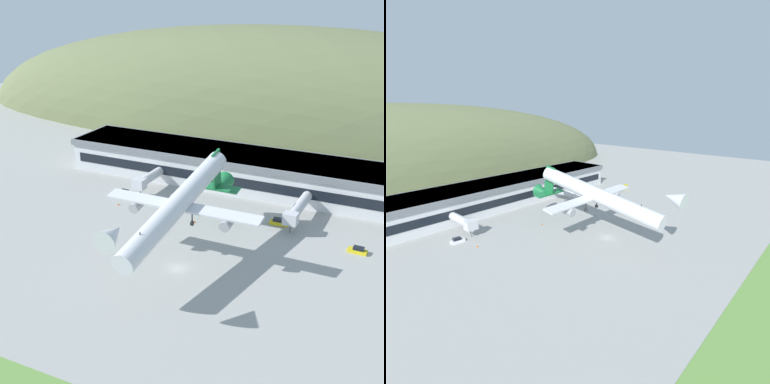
% 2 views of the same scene
% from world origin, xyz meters
% --- Properties ---
extents(ground_plane, '(377.88, 377.88, 0.00)m').
position_xyz_m(ground_plane, '(0.00, 0.00, 0.00)').
color(ground_plane, '#9E9E99').
extents(hill_backdrop, '(291.99, 75.64, 80.66)m').
position_xyz_m(hill_backdrop, '(-12.94, 116.45, 0.00)').
color(hill_backdrop, '#667047').
rests_on(hill_backdrop, ground_plane).
extents(terminal_building, '(110.16, 19.67, 9.87)m').
position_xyz_m(terminal_building, '(-3.77, 51.22, 5.59)').
color(terminal_building, silver).
rests_on(terminal_building, ground_plane).
extents(jetway_0, '(3.38, 13.19, 5.43)m').
position_xyz_m(jetway_0, '(-27.48, 34.58, 3.99)').
color(jetway_0, silver).
rests_on(jetway_0, ground_plane).
extents(jetway_1, '(3.38, 17.31, 5.43)m').
position_xyz_m(jetway_1, '(16.50, 32.41, 3.99)').
color(jetway_1, silver).
rests_on(jetway_1, ground_plane).
extents(cargo_airplane, '(35.39, 53.76, 12.82)m').
position_xyz_m(cargo_airplane, '(-1.51, 3.77, 12.98)').
color(cargo_airplane, silver).
extents(service_car_0, '(4.01, 2.00, 1.53)m').
position_xyz_m(service_car_0, '(-32.14, 29.97, 0.63)').
color(service_car_0, silver).
rests_on(service_car_0, ground_plane).
extents(service_car_1, '(4.62, 1.94, 1.65)m').
position_xyz_m(service_car_1, '(12.71, 29.94, 0.68)').
color(service_car_1, gold).
rests_on(service_car_1, ground_plane).
extents(service_car_2, '(4.33, 1.93, 1.51)m').
position_xyz_m(service_car_2, '(32.85, 23.37, 0.63)').
color(service_car_2, gold).
rests_on(service_car_2, ground_plane).
extents(traffic_cone_0, '(0.52, 0.52, 0.58)m').
position_xyz_m(traffic_cone_0, '(-29.84, 23.06, 0.28)').
color(traffic_cone_0, orange).
rests_on(traffic_cone_0, ground_plane).
extents(traffic_cone_1, '(0.52, 0.52, 0.58)m').
position_xyz_m(traffic_cone_1, '(-6.65, 22.01, 0.28)').
color(traffic_cone_1, orange).
rests_on(traffic_cone_1, ground_plane).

